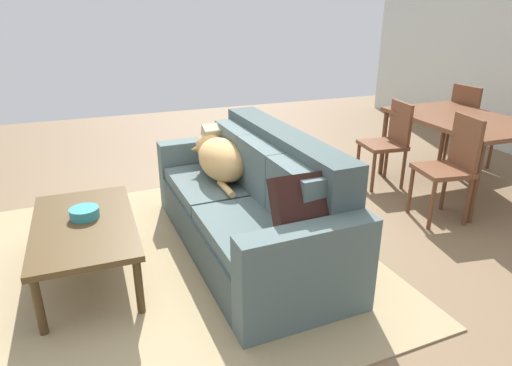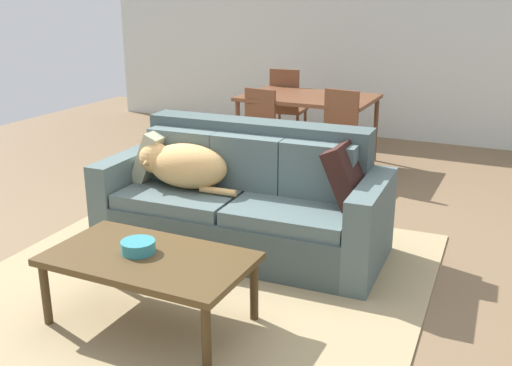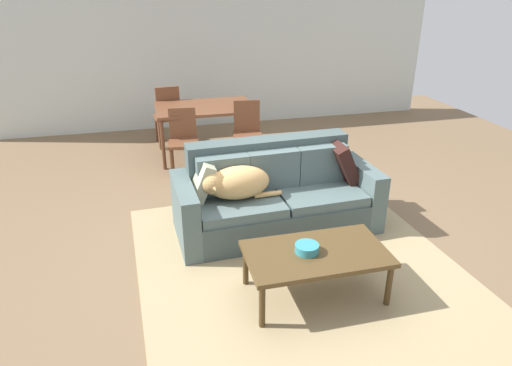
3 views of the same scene
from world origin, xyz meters
TOP-DOWN VIEW (x-y plane):
  - ground_plane at (0.00, 0.00)m, footprint 10.00×10.00m
  - area_rug at (0.01, -0.84)m, footprint 3.03×3.46m
  - couch at (0.00, 0.05)m, footprint 2.12×0.96m
  - dog_on_left_cushion at (-0.45, -0.07)m, footprint 0.81×0.39m
  - throw_pillow_by_left_arm at (-0.77, 0.06)m, footprint 0.27×0.41m
  - throw_pillow_by_right_arm at (0.77, 0.13)m, footprint 0.31×0.45m
  - coffee_table at (-0.00, -1.15)m, footprint 1.16×0.65m
  - bowl_on_coffee_table at (-0.08, -1.14)m, footprint 0.20×0.20m
  - dining_table at (-0.38, 2.39)m, footprint 1.41×0.93m
  - dining_chair_near_left at (-0.76, 1.84)m, footprint 0.44×0.44m
  - dining_chair_near_right at (0.12, 1.82)m, footprint 0.45×0.45m
  - dining_chair_far_left at (-0.88, 2.99)m, footprint 0.43×0.43m

SIDE VIEW (x-z plane):
  - ground_plane at x=0.00m, z-range 0.00..0.00m
  - area_rug at x=0.01m, z-range 0.00..0.01m
  - couch at x=0.00m, z-range -0.11..0.81m
  - coffee_table at x=0.00m, z-range 0.17..0.60m
  - bowl_on_coffee_table at x=-0.08m, z-range 0.43..0.50m
  - dining_chair_near_left at x=-0.76m, z-range 0.05..0.92m
  - dining_chair_near_right at x=0.12m, z-range 0.06..0.98m
  - dining_chair_far_left at x=-0.88m, z-range 0.04..1.00m
  - dog_on_left_cushion at x=-0.45m, z-range 0.45..0.78m
  - throw_pillow_by_left_arm at x=-0.77m, z-range 0.42..0.84m
  - throw_pillow_by_right_arm at x=0.77m, z-range 0.42..0.87m
  - dining_table at x=-0.38m, z-range 0.31..1.07m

